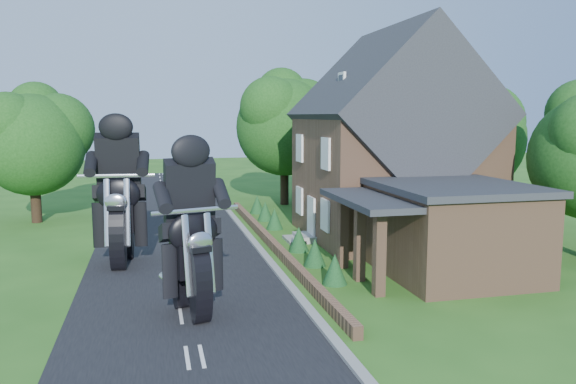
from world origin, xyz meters
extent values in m
plane|color=#285919|center=(0.00, 0.00, 0.00)|extent=(120.00, 120.00, 0.00)
cube|color=black|center=(0.00, 0.00, 0.01)|extent=(7.00, 80.00, 0.02)
cube|color=gray|center=(3.65, 0.00, 0.06)|extent=(0.30, 80.00, 0.12)
cube|color=brown|center=(4.30, 5.00, 0.20)|extent=(0.30, 22.00, 0.40)
cube|color=brown|center=(10.50, 6.00, 3.00)|extent=(8.00, 8.00, 6.00)
cube|color=#24262B|center=(10.50, 6.00, 6.00)|extent=(8.48, 8.64, 8.48)
cube|color=brown|center=(12.50, 6.00, 9.20)|extent=(0.60, 0.90, 1.60)
cube|color=white|center=(7.90, 6.00, 7.50)|extent=(0.12, 0.80, 0.90)
cube|color=black|center=(7.84, 6.00, 7.50)|extent=(0.04, 0.55, 0.65)
cube|color=white|center=(6.44, 6.00, 1.05)|extent=(0.10, 1.10, 2.10)
cube|color=gray|center=(6.10, 6.00, 0.15)|extent=(0.80, 1.60, 0.30)
cube|color=gray|center=(5.60, 6.00, 0.07)|extent=(0.80, 1.60, 0.15)
cube|color=white|center=(6.44, 3.80, 1.60)|extent=(0.10, 1.10, 1.40)
cube|color=black|center=(6.42, 3.80, 1.60)|extent=(0.04, 0.92, 1.22)
cube|color=white|center=(6.44, 8.20, 1.60)|extent=(0.10, 1.10, 1.40)
cube|color=black|center=(6.42, 8.20, 1.60)|extent=(0.04, 0.92, 1.22)
cube|color=white|center=(6.44, 3.80, 4.30)|extent=(0.10, 1.10, 1.40)
cube|color=black|center=(6.42, 3.80, 4.30)|extent=(0.04, 0.92, 1.22)
cube|color=white|center=(6.44, 8.20, 4.30)|extent=(0.10, 1.10, 1.40)
cube|color=black|center=(6.42, 8.20, 4.30)|extent=(0.04, 0.92, 1.22)
cube|color=brown|center=(10.00, -0.80, 1.60)|extent=(5.00, 5.60, 3.20)
cube|color=#24262B|center=(10.00, -0.80, 3.32)|extent=(5.30, 5.94, 0.24)
cube|color=#24262B|center=(6.90, -0.80, 2.95)|extent=(2.60, 5.32, 0.22)
cube|color=brown|center=(6.30, -2.60, 1.40)|extent=(0.35, 0.35, 2.80)
cube|color=brown|center=(6.30, -0.80, 1.40)|extent=(0.35, 0.35, 2.80)
cube|color=brown|center=(6.30, 1.00, 1.40)|extent=(0.35, 0.35, 2.80)
cylinder|color=black|center=(16.50, 8.50, 1.50)|extent=(0.56, 0.56, 3.00)
sphere|color=#164112|center=(16.50, 8.50, 4.65)|extent=(6.00, 6.00, 6.00)
sphere|color=#164112|center=(17.85, 9.10, 5.55)|extent=(4.32, 4.32, 4.32)
sphere|color=#164112|center=(15.45, 7.60, 5.85)|extent=(3.72, 3.72, 3.72)
sphere|color=#164112|center=(16.60, 9.70, 6.75)|extent=(3.30, 3.30, 3.30)
cylinder|color=black|center=(14.00, 16.00, 1.80)|extent=(0.56, 0.56, 3.60)
sphere|color=#164112|center=(14.00, 16.00, 5.58)|extent=(7.20, 7.20, 7.20)
sphere|color=#164112|center=(15.62, 16.72, 6.66)|extent=(5.18, 5.18, 5.18)
sphere|color=#164112|center=(12.74, 14.92, 7.02)|extent=(4.46, 4.46, 4.46)
sphere|color=#164112|center=(14.10, 17.44, 8.10)|extent=(3.96, 3.96, 3.96)
cylinder|color=black|center=(8.00, 17.00, 1.70)|extent=(0.56, 0.56, 3.40)
sphere|color=#164112|center=(8.00, 17.00, 5.16)|extent=(6.40, 6.40, 6.40)
sphere|color=#164112|center=(9.44, 17.64, 6.12)|extent=(4.61, 4.61, 4.61)
sphere|color=#164112|center=(6.88, 16.04, 6.44)|extent=(3.97, 3.97, 3.97)
sphere|color=#164112|center=(8.10, 18.28, 7.40)|extent=(3.52, 3.52, 3.52)
cylinder|color=black|center=(-7.00, 14.00, 1.40)|extent=(0.56, 0.56, 2.80)
sphere|color=#164112|center=(-7.00, 14.00, 4.34)|extent=(5.60, 5.60, 5.60)
sphere|color=#164112|center=(-5.74, 14.56, 5.18)|extent=(4.03, 4.03, 4.03)
sphere|color=#164112|center=(-7.98, 13.16, 5.46)|extent=(3.47, 3.47, 3.47)
sphere|color=#164112|center=(-6.90, 15.12, 6.30)|extent=(3.08, 3.08, 3.08)
cone|color=#123A1A|center=(5.30, -1.00, 0.55)|extent=(0.90, 0.90, 1.10)
cone|color=#123A1A|center=(5.30, 1.50, 0.55)|extent=(0.90, 0.90, 1.10)
cone|color=#123A1A|center=(5.30, 4.00, 0.55)|extent=(0.90, 0.90, 1.10)
cone|color=#123A1A|center=(5.30, 9.00, 0.55)|extent=(0.90, 0.90, 1.10)
cone|color=#123A1A|center=(5.30, 11.50, 0.55)|extent=(0.90, 0.90, 1.10)
cone|color=#123A1A|center=(5.30, 14.00, 0.55)|extent=(0.90, 0.90, 1.10)
camera|label=1|loc=(-0.87, -19.36, 5.94)|focal=35.00mm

